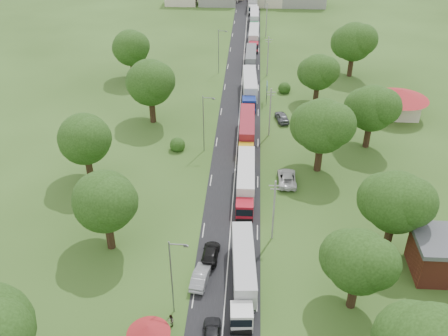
# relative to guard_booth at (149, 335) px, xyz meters

# --- Properties ---
(ground) EXTENTS (260.00, 260.00, 0.00)m
(ground) POSITION_rel_guard_booth_xyz_m (7.20, 25.00, -2.16)
(ground) COLOR #2A4517
(ground) RESTS_ON ground
(road) EXTENTS (8.00, 200.00, 0.04)m
(road) POSITION_rel_guard_booth_xyz_m (7.20, 45.00, -2.16)
(road) COLOR black
(road) RESTS_ON ground
(guard_booth) EXTENTS (4.40, 4.40, 3.45)m
(guard_booth) POSITION_rel_guard_booth_xyz_m (0.00, 0.00, 0.00)
(guard_booth) COLOR beige
(guard_booth) RESTS_ON ground
(info_sign) EXTENTS (0.12, 3.10, 4.10)m
(info_sign) POSITION_rel_guard_booth_xyz_m (12.40, 60.00, 0.84)
(info_sign) COLOR slate
(info_sign) RESTS_ON ground
(pole_1) EXTENTS (1.60, 0.24, 9.00)m
(pole_1) POSITION_rel_guard_booth_xyz_m (12.70, 18.00, 2.52)
(pole_1) COLOR gray
(pole_1) RESTS_ON ground
(pole_2) EXTENTS (1.60, 0.24, 9.00)m
(pole_2) POSITION_rel_guard_booth_xyz_m (12.70, 46.00, 2.52)
(pole_2) COLOR gray
(pole_2) RESTS_ON ground
(pole_3) EXTENTS (1.60, 0.24, 9.00)m
(pole_3) POSITION_rel_guard_booth_xyz_m (12.70, 74.00, 2.52)
(pole_3) COLOR gray
(pole_3) RESTS_ON ground
(pole_4) EXTENTS (1.60, 0.24, 9.00)m
(pole_4) POSITION_rel_guard_booth_xyz_m (12.70, 102.00, 2.52)
(pole_4) COLOR gray
(pole_4) RESTS_ON ground
(lamp_0) EXTENTS (2.03, 0.22, 10.00)m
(lamp_0) POSITION_rel_guard_booth_xyz_m (1.85, 5.00, 3.39)
(lamp_0) COLOR slate
(lamp_0) RESTS_ON ground
(lamp_1) EXTENTS (2.03, 0.22, 10.00)m
(lamp_1) POSITION_rel_guard_booth_xyz_m (1.85, 40.00, 3.39)
(lamp_1) COLOR slate
(lamp_1) RESTS_ON ground
(lamp_2) EXTENTS (2.03, 0.22, 10.00)m
(lamp_2) POSITION_rel_guard_booth_xyz_m (1.85, 75.00, 3.39)
(lamp_2) COLOR slate
(lamp_2) RESTS_ON ground
(tree_2) EXTENTS (8.00, 8.00, 10.10)m
(tree_2) POSITION_rel_guard_booth_xyz_m (21.19, 7.14, 4.43)
(tree_2) COLOR #382616
(tree_2) RESTS_ON ground
(tree_3) EXTENTS (8.80, 8.80, 11.07)m
(tree_3) POSITION_rel_guard_booth_xyz_m (27.19, 17.16, 5.06)
(tree_3) COLOR #382616
(tree_3) RESTS_ON ground
(tree_4) EXTENTS (9.60, 9.60, 12.05)m
(tree_4) POSITION_rel_guard_booth_xyz_m (20.19, 35.17, 5.69)
(tree_4) COLOR #382616
(tree_4) RESTS_ON ground
(tree_5) EXTENTS (8.80, 8.80, 11.07)m
(tree_5) POSITION_rel_guard_booth_xyz_m (29.19, 43.16, 5.06)
(tree_5) COLOR #382616
(tree_5) RESTS_ON ground
(tree_6) EXTENTS (8.00, 8.00, 10.10)m
(tree_6) POSITION_rel_guard_booth_xyz_m (22.19, 60.14, 4.43)
(tree_6) COLOR #382616
(tree_6) RESTS_ON ground
(tree_7) EXTENTS (9.60, 9.60, 12.05)m
(tree_7) POSITION_rel_guard_booth_xyz_m (31.19, 75.17, 5.69)
(tree_7) COLOR #382616
(tree_7) RESTS_ON ground
(tree_10) EXTENTS (8.80, 8.80, 11.07)m
(tree_10) POSITION_rel_guard_booth_xyz_m (-7.81, 15.16, 5.06)
(tree_10) COLOR #382616
(tree_10) RESTS_ON ground
(tree_11) EXTENTS (8.80, 8.80, 11.07)m
(tree_11) POSITION_rel_guard_booth_xyz_m (-14.81, 30.16, 5.06)
(tree_11) COLOR #382616
(tree_11) RESTS_ON ground
(tree_12) EXTENTS (9.60, 9.60, 12.05)m
(tree_12) POSITION_rel_guard_booth_xyz_m (-8.81, 50.17, 5.69)
(tree_12) COLOR #382616
(tree_12) RESTS_ON ground
(tree_13) EXTENTS (8.80, 8.80, 11.07)m
(tree_13) POSITION_rel_guard_booth_xyz_m (-16.81, 70.16, 5.06)
(tree_13) COLOR #382616
(tree_13) RESTS_ON ground
(house_cream) EXTENTS (10.08, 10.08, 5.80)m
(house_cream) POSITION_rel_guard_booth_xyz_m (37.20, 55.00, 1.48)
(house_cream) COLOR beige
(house_cream) RESTS_ON ground
(truck_0) EXTENTS (3.23, 14.31, 3.95)m
(truck_0) POSITION_rel_guard_booth_xyz_m (9.16, 9.46, -0.07)
(truck_0) COLOR silver
(truck_0) RESTS_ON ground
(truck_1) EXTENTS (2.57, 14.44, 4.00)m
(truck_1) POSITION_rel_guard_booth_xyz_m (8.98, 28.07, -0.04)
(truck_1) COLOR #A51221
(truck_1) RESTS_ON ground
(truck_2) EXTENTS (2.57, 14.59, 4.05)m
(truck_2) POSITION_rel_guard_booth_xyz_m (8.82, 43.47, -0.02)
(truck_2) COLOR gold
(truck_2) RESTS_ON ground
(truck_3) EXTENTS (3.28, 15.57, 4.30)m
(truck_3) POSITION_rel_guard_booth_xyz_m (8.97, 61.70, 0.12)
(truck_3) COLOR navy
(truck_3) RESTS_ON ground
(truck_4) EXTENTS (2.41, 13.64, 3.78)m
(truck_4) POSITION_rel_guard_booth_xyz_m (8.95, 78.61, -0.16)
(truck_4) COLOR silver
(truck_4) RESTS_ON ground
(truck_5) EXTENTS (2.65, 14.31, 3.96)m
(truck_5) POSITION_rel_guard_booth_xyz_m (9.43, 94.96, -0.06)
(truck_5) COLOR #A6192B
(truck_5) RESTS_ON ground
(truck_6) EXTENTS (2.46, 13.91, 3.86)m
(truck_6) POSITION_rel_guard_booth_xyz_m (9.43, 112.38, -0.12)
(truck_6) COLOR #286B42
(truck_6) RESTS_ON ground
(truck_7) EXTENTS (3.22, 15.70, 4.34)m
(truck_7) POSITION_rel_guard_booth_xyz_m (8.89, 129.79, 0.14)
(truck_7) COLOR silver
(truck_7) RESTS_ON ground
(car_lane_front) EXTENTS (2.22, 4.85, 1.61)m
(car_lane_front) POSITION_rel_guard_booth_xyz_m (6.20, 1.50, -1.36)
(car_lane_front) COLOR black
(car_lane_front) RESTS_ON ground
(car_lane_mid) EXTENTS (2.34, 5.03, 1.60)m
(car_lane_mid) POSITION_rel_guard_booth_xyz_m (4.20, 9.64, -1.36)
(car_lane_mid) COLOR gray
(car_lane_mid) RESTS_ON ground
(car_lane_rear) EXTENTS (2.29, 5.01, 1.42)m
(car_lane_rear) POSITION_rel_guard_booth_xyz_m (5.00, 13.77, -1.45)
(car_lane_rear) COLOR black
(car_lane_rear) RESTS_ON ground
(car_verge_near) EXTENTS (2.78, 5.89, 1.62)m
(car_verge_near) POSITION_rel_guard_booth_xyz_m (15.20, 31.11, -1.35)
(car_verge_near) COLOR silver
(car_verge_near) RESTS_ON ground
(car_verge_far) EXTENTS (2.95, 5.18, 1.66)m
(car_verge_far) POSITION_rel_guard_booth_xyz_m (15.20, 51.72, -1.33)
(car_verge_far) COLOR #55585C
(car_verge_far) RESTS_ON ground
(pedestrian_booth) EXTENTS (0.72, 0.85, 1.55)m
(pedestrian_booth) POSITION_rel_guard_booth_xyz_m (1.70, 3.00, -1.39)
(pedestrian_booth) COLOR gray
(pedestrian_booth) RESTS_ON ground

